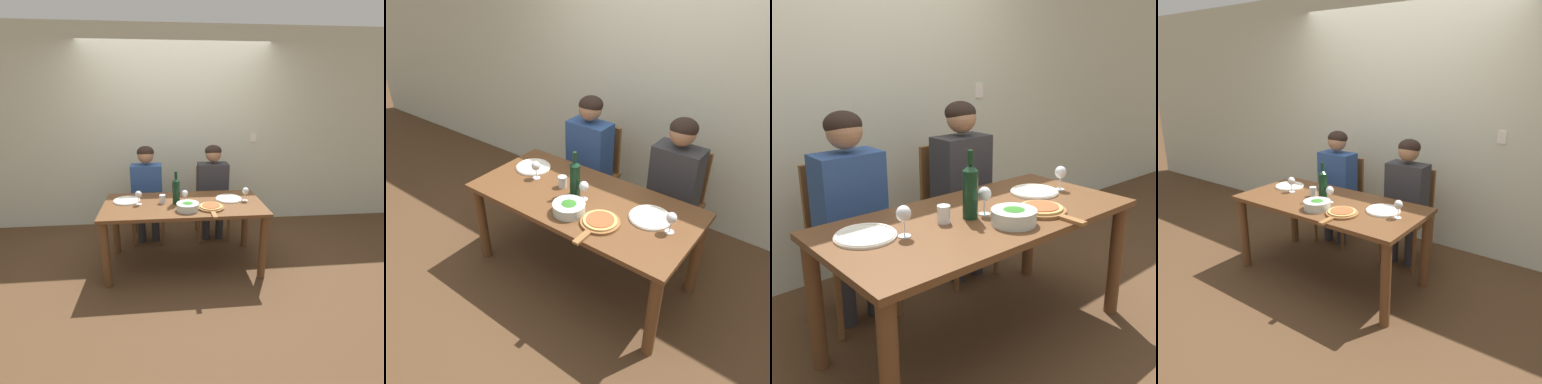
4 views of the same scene
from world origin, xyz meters
The scene contains 16 objects.
ground_plane centered at (0.00, 0.00, 0.00)m, with size 40.00×40.00×0.00m, color #4C331E.
back_wall centered at (0.00, 1.24, 1.35)m, with size 10.00×0.06×2.70m.
dining_table centered at (0.00, 0.00, 0.62)m, with size 1.70×0.81×0.73m.
chair_left centered at (-0.41, 0.75, 0.51)m, with size 0.42×0.42×0.93m.
chair_right centered at (0.43, 0.75, 0.51)m, with size 0.42×0.42×0.93m.
person_woman centered at (-0.41, 0.64, 0.75)m, with size 0.47×0.51×1.24m.
person_man centered at (0.43, 0.64, 0.75)m, with size 0.47×0.51×1.24m.
wine_bottle centered at (-0.08, 0.00, 0.88)m, with size 0.08×0.08×0.35m.
broccoli_bowl centered at (0.03, -0.20, 0.77)m, with size 0.23×0.23×0.08m.
dinner_plate_left centered at (-0.61, 0.12, 0.74)m, with size 0.29×0.29×0.02m.
dinner_plate_right centered at (0.51, 0.07, 0.74)m, with size 0.29×0.29×0.02m.
pizza_on_board centered at (0.27, -0.19, 0.75)m, with size 0.27×0.41×0.04m.
wine_glass_left centered at (-0.47, 0.01, 0.84)m, with size 0.07×0.07×0.15m.
wine_glass_right centered at (0.68, 0.01, 0.84)m, with size 0.07×0.07×0.15m.
wine_glass_centre centered at (0.01, -0.01, 0.84)m, with size 0.07×0.07×0.15m.
water_tumbler centered at (-0.22, 0.03, 0.78)m, with size 0.07×0.07×0.09m.
Camera 4 is at (1.97, -2.44, 1.84)m, focal length 35.00 mm.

